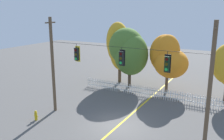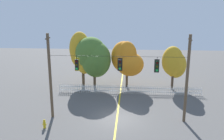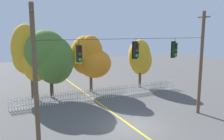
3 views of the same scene
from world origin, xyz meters
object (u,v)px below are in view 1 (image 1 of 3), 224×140
(autumn_maple_near_fence, at_px, (120,48))
(traffic_signal_eastbound_side, at_px, (77,54))
(traffic_signal_northbound_secondary, at_px, (122,58))
(fire_hydrant, at_px, (36,115))
(autumn_maple_mid, at_px, (129,52))
(traffic_signal_northbound_primary, at_px, (167,64))
(autumn_oak_far_east, at_px, (168,57))

(autumn_maple_near_fence, bearing_deg, traffic_signal_eastbound_side, -81.14)
(traffic_signal_northbound_secondary, relative_size, fire_hydrant, 1.68)
(traffic_signal_eastbound_side, bearing_deg, autumn_maple_mid, 89.04)
(traffic_signal_northbound_primary, distance_m, autumn_maple_mid, 11.59)
(traffic_signal_eastbound_side, distance_m, autumn_maple_mid, 9.29)
(autumn_maple_mid, height_order, autumn_oak_far_east, autumn_maple_mid)
(traffic_signal_northbound_primary, bearing_deg, traffic_signal_northbound_secondary, -180.00)
(fire_hydrant, bearing_deg, traffic_signal_eastbound_side, 41.70)
(traffic_signal_northbound_secondary, height_order, autumn_maple_near_fence, autumn_maple_near_fence)
(autumn_maple_near_fence, xyz_separation_m, autumn_oak_far_east, (5.94, -0.55, -0.48))
(autumn_maple_mid, bearing_deg, fire_hydrant, -103.12)
(autumn_maple_near_fence, height_order, fire_hydrant, autumn_maple_near_fence)
(autumn_maple_near_fence, relative_size, autumn_maple_mid, 1.08)
(traffic_signal_eastbound_side, xyz_separation_m, autumn_maple_near_fence, (-1.62, 10.36, -1.01))
(autumn_maple_near_fence, height_order, autumn_maple_mid, autumn_maple_near_fence)
(autumn_oak_far_east, bearing_deg, traffic_signal_northbound_primary, -74.23)
(traffic_signal_northbound_secondary, xyz_separation_m, fire_hydrant, (-6.38, -2.24, -4.83))
(autumn_maple_mid, bearing_deg, autumn_oak_far_east, 8.14)
(fire_hydrant, bearing_deg, traffic_signal_northbound_primary, 13.12)
(traffic_signal_eastbound_side, relative_size, autumn_maple_mid, 0.21)
(traffic_signal_northbound_primary, distance_m, fire_hydrant, 10.96)
(traffic_signal_northbound_secondary, height_order, traffic_signal_northbound_primary, same)
(traffic_signal_eastbound_side, height_order, autumn_maple_near_fence, autumn_maple_near_fence)
(traffic_signal_eastbound_side, xyz_separation_m, traffic_signal_northbound_primary, (7.10, -0.00, -0.02))
(autumn_oak_far_east, bearing_deg, autumn_maple_mid, -171.86)
(traffic_signal_northbound_secondary, relative_size, autumn_maple_mid, 0.20)
(traffic_signal_northbound_primary, relative_size, fire_hydrant, 1.79)
(traffic_signal_northbound_secondary, height_order, autumn_maple_mid, autumn_maple_mid)
(autumn_oak_far_east, bearing_deg, autumn_maple_near_fence, 174.75)
(traffic_signal_northbound_secondary, xyz_separation_m, autumn_maple_near_fence, (-5.48, 10.36, -1.06))
(autumn_maple_near_fence, distance_m, fire_hydrant, 13.18)
(traffic_signal_northbound_primary, relative_size, autumn_oak_far_east, 0.24)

